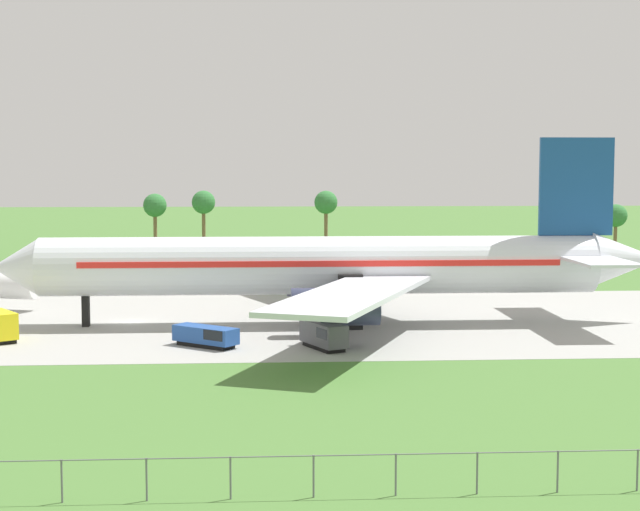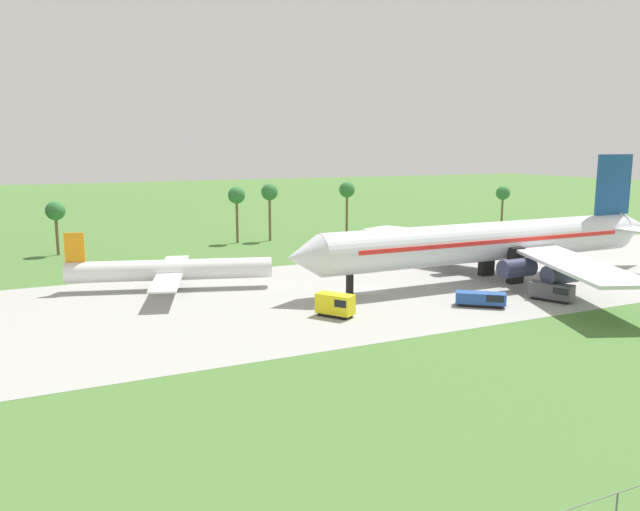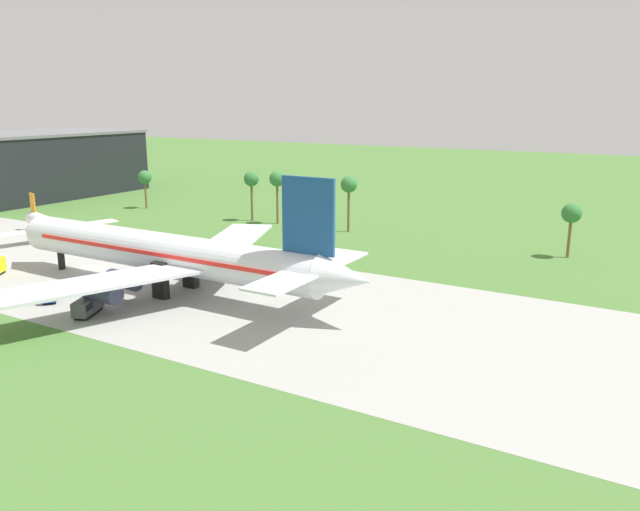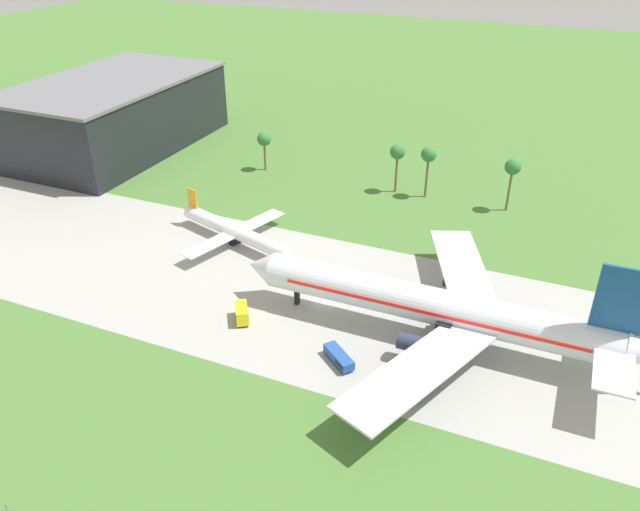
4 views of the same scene
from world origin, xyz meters
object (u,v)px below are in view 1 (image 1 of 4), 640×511
jet_airliner (337,266)px  catering_van (0,326)px  fuel_truck (208,336)px  baggage_tug (325,335)px

jet_airliner → catering_van: (-31.55, -8.30, -4.47)m
fuel_truck → catering_van: size_ratio=1.25×
jet_airliner → catering_van: bearing=-165.3°
jet_airliner → fuel_truck: jet_airliner is taller
catering_van → jet_airliner: bearing=14.7°
catering_van → fuel_truck: bearing=-11.2°
baggage_tug → catering_van: catering_van is taller
jet_airliner → catering_van: 32.93m
jet_airliner → baggage_tug: (-2.14, -13.76, -4.69)m
jet_airliner → baggage_tug: size_ratio=11.45×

